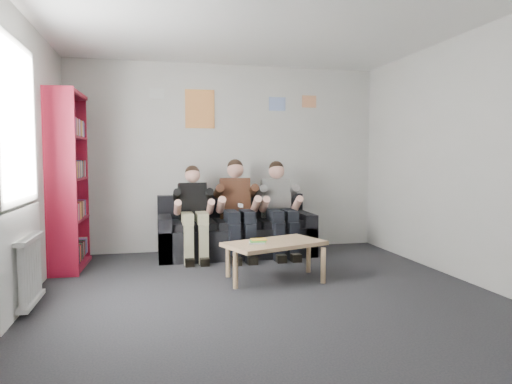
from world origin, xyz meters
TOP-DOWN VIEW (x-y plane):
  - room_shell at (0.00, 0.00)m, footprint 5.00×5.00m
  - sofa at (0.04, 2.10)m, footprint 2.11×0.86m
  - bookshelf at (-2.06, 1.75)m, footprint 0.32×0.96m
  - coffee_table at (0.22, 0.66)m, footprint 1.07×0.59m
  - game_cases at (0.03, 0.63)m, footprint 0.20×0.18m
  - person_left at (-0.55, 1.91)m, footprint 0.37×0.80m
  - person_middle at (0.04, 1.90)m, footprint 0.42×0.89m
  - person_right at (0.63, 1.90)m, footprint 0.40×0.86m
  - radiator at (-2.15, 0.20)m, footprint 0.10×0.64m
  - window at (-2.22, 0.20)m, footprint 0.05×1.30m
  - poster_large at (-0.40, 2.49)m, footprint 0.42×0.01m
  - poster_blue at (0.75, 2.49)m, footprint 0.25×0.01m
  - poster_pink at (1.25, 2.49)m, footprint 0.22×0.01m
  - poster_sign at (-1.00, 2.49)m, footprint 0.20×0.01m

SIDE VIEW (x-z plane):
  - sofa at x=0.04m, z-range -0.11..0.70m
  - radiator at x=-2.15m, z-range 0.05..0.65m
  - coffee_table at x=0.22m, z-range 0.16..0.59m
  - game_cases at x=0.03m, z-range 0.43..0.47m
  - person_left at x=-0.55m, z-range 0.00..1.25m
  - person_right at x=0.63m, z-range -0.01..1.30m
  - person_middle at x=0.04m, z-range -0.01..1.32m
  - window at x=-2.22m, z-range -0.15..2.21m
  - bookshelf at x=-2.06m, z-range 0.00..2.14m
  - room_shell at x=0.00m, z-range -1.15..3.85m
  - poster_large at x=-0.40m, z-range 1.77..2.32m
  - poster_blue at x=0.75m, z-range 2.05..2.25m
  - poster_pink at x=1.25m, z-range 2.11..2.29m
  - poster_sign at x=-1.00m, z-range 2.18..2.32m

